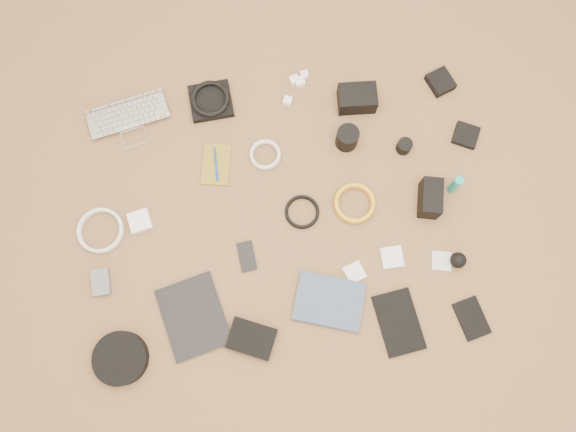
{
  "coord_description": "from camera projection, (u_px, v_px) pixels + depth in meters",
  "views": [
    {
      "loc": [
        -0.01,
        -0.45,
        1.86
      ],
      "look_at": [
        0.03,
        -0.01,
        0.02
      ],
      "focal_mm": 35.0,
      "sensor_mm": 36.0,
      "label": 1
    }
  ],
  "objects": [
    {
      "name": "battery_charger",
      "position": [
        101.0,
        282.0,
        1.85
      ],
      "size": [
        0.07,
        0.09,
        0.02
      ],
      "primitive_type": "cube",
      "rotation": [
        0.0,
        0.0,
        0.09
      ],
      "color": "slate",
      "rests_on": "ground"
    },
    {
      "name": "paperback",
      "position": [
        325.0,
        327.0,
        1.82
      ],
      "size": [
        0.26,
        0.22,
        0.02
      ],
      "primitive_type": "imported",
      "rotation": [
        0.0,
        0.0,
        1.29
      ],
      "color": "#3D4E67",
      "rests_on": "ground"
    },
    {
      "name": "charger_a",
      "position": [
        295.0,
        80.0,
        2.02
      ],
      "size": [
        0.04,
        0.04,
        0.03
      ],
      "primitive_type": "cube",
      "rotation": [
        0.0,
        0.0,
        0.28
      ],
      "color": "white",
      "rests_on": "ground"
    },
    {
      "name": "tablet",
      "position": [
        194.0,
        317.0,
        1.83
      ],
      "size": [
        0.25,
        0.29,
        0.01
      ],
      "primitive_type": "cube",
      "rotation": [
        0.0,
        0.0,
        0.27
      ],
      "color": "black",
      "rests_on": "ground"
    },
    {
      "name": "card_reader",
      "position": [
        466.0,
        135.0,
        1.97
      ],
      "size": [
        0.11,
        0.11,
        0.02
      ],
      "primitive_type": "cube",
      "rotation": [
        0.0,
        0.0,
        -0.42
      ],
      "color": "black",
      "rests_on": "ground"
    },
    {
      "name": "dslr_camera",
      "position": [
        357.0,
        98.0,
        1.97
      ],
      "size": [
        0.13,
        0.09,
        0.08
      ],
      "primitive_type": "cube",
      "rotation": [
        0.0,
        0.0,
        -0.01
      ],
      "color": "black",
      "rests_on": "ground"
    },
    {
      "name": "charger_c",
      "position": [
        300.0,
        82.0,
        2.01
      ],
      "size": [
        0.04,
        0.04,
        0.03
      ],
      "primitive_type": "cube",
      "rotation": [
        0.0,
        0.0,
        0.25
      ],
      "color": "white",
      "rests_on": "ground"
    },
    {
      "name": "notebook_black_a",
      "position": [
        399.0,
        322.0,
        1.82
      ],
      "size": [
        0.16,
        0.22,
        0.01
      ],
      "primitive_type": "cube",
      "rotation": [
        0.0,
        0.0,
        0.17
      ],
      "color": "black",
      "rests_on": "ground"
    },
    {
      "name": "cable_white_b",
      "position": [
        101.0,
        231.0,
        1.89
      ],
      "size": [
        0.2,
        0.2,
        0.01
      ],
      "primitive_type": "torus",
      "rotation": [
        0.0,
        0.0,
        0.3
      ],
      "color": "silver",
      "rests_on": "ground"
    },
    {
      "name": "cable_yellow",
      "position": [
        354.0,
        204.0,
        1.92
      ],
      "size": [
        0.16,
        0.16,
        0.02
      ],
      "primitive_type": "torus",
      "rotation": [
        0.0,
        0.0,
        -0.1
      ],
      "color": "gold",
      "rests_on": "ground"
    },
    {
      "name": "cable_white_a",
      "position": [
        265.0,
        155.0,
        1.96
      ],
      "size": [
        0.11,
        0.11,
        0.01
      ],
      "primitive_type": "torus",
      "rotation": [
        0.0,
        0.0,
        -0.03
      ],
      "color": "silver",
      "rests_on": "ground"
    },
    {
      "name": "filter_case_right",
      "position": [
        441.0,
        261.0,
        1.87
      ],
      "size": [
        0.07,
        0.07,
        0.01
      ],
      "primitive_type": "cube",
      "rotation": [
        0.0,
        0.0,
        -0.17
      ],
      "color": "silver",
      "rests_on": "ground"
    },
    {
      "name": "lens_cleaner",
      "position": [
        455.0,
        185.0,
        1.89
      ],
      "size": [
        0.04,
        0.04,
        0.1
      ],
      "primitive_type": "cylinder",
      "rotation": [
        0.0,
        0.0,
        0.22
      ],
      "color": "teal",
      "rests_on": "ground"
    },
    {
      "name": "lens_b",
      "position": [
        404.0,
        146.0,
        1.95
      ],
      "size": [
        0.06,
        0.06,
        0.05
      ],
      "primitive_type": "cylinder",
      "rotation": [
        0.0,
        0.0,
        0.19
      ],
      "color": "black",
      "rests_on": "ground"
    },
    {
      "name": "headphones",
      "position": [
        210.0,
        99.0,
        1.98
      ],
      "size": [
        0.15,
        0.15,
        0.02
      ],
      "primitive_type": "torus",
      "rotation": [
        0.0,
        0.0,
        -0.05
      ],
      "color": "black",
      "rests_on": "headphone_pouch"
    },
    {
      "name": "lens_pouch",
      "position": [
        440.0,
        82.0,
        2.01
      ],
      "size": [
        0.11,
        0.11,
        0.03
      ],
      "primitive_type": "cube",
      "rotation": [
        0.0,
        0.0,
        0.4
      ],
      "color": "black",
      "rests_on": "ground"
    },
    {
      "name": "air_blower",
      "position": [
        458.0,
        260.0,
        1.85
      ],
      "size": [
        0.05,
        0.05,
        0.05
      ],
      "primitive_type": "sphere",
      "rotation": [
        0.0,
        0.0,
        0.03
      ],
      "color": "black",
      "rests_on": "ground"
    },
    {
      "name": "charger_b",
      "position": [
        304.0,
        75.0,
        2.02
      ],
      "size": [
        0.03,
        0.03,
        0.03
      ],
      "primitive_type": "cube",
      "rotation": [
        0.0,
        0.0,
        0.1
      ],
      "color": "white",
      "rests_on": "ground"
    },
    {
      "name": "laptop",
      "position": [
        131.0,
        125.0,
        1.98
      ],
      "size": [
        0.32,
        0.26,
        0.02
      ],
      "primitive_type": "imported",
      "rotation": [
        0.0,
        0.0,
        0.24
      ],
      "color": "#B3B3B8",
      "rests_on": "ground"
    },
    {
      "name": "cable_black",
      "position": [
        302.0,
        212.0,
        1.91
      ],
      "size": [
        0.12,
        0.12,
        0.01
      ],
      "primitive_type": "torus",
      "rotation": [
        0.0,
        0.0,
        0.05
      ],
      "color": "black",
      "rests_on": "ground"
    },
    {
      "name": "phone",
      "position": [
        247.0,
        256.0,
        1.88
      ],
      "size": [
        0.07,
        0.11,
        0.01
      ],
      "primitive_type": "cube",
      "rotation": [
        0.0,
        0.0,
        0.13
      ],
      "color": "black",
      "rests_on": "ground"
    },
    {
      "name": "charger_d",
      "position": [
        288.0,
        101.0,
        2.0
      ],
      "size": [
        0.04,
        0.04,
        0.03
      ],
      "primitive_type": "cube",
      "rotation": [
        0.0,
        0.0,
        -0.36
      ],
      "color": "white",
      "rests_on": "ground"
    },
    {
      "name": "notebook_black_b",
      "position": [
        472.0,
        318.0,
        1.83
      ],
      "size": [
        0.12,
        0.15,
        0.01
      ],
      "primitive_type": "cube",
      "rotation": [
        0.0,
        0.0,
        0.28
      ],
      "color": "black",
      "rests_on": "ground"
    },
    {
      "name": "headphone_case",
      "position": [
        121.0,
        358.0,
        1.78
      ],
      "size": [
        0.22,
        0.22,
        0.05
      ],
      "primitive_type": "cylinder",
      "rotation": [
        0.0,
        0.0,
        -0.38
      ],
      "color": "black",
      "rests_on": "ground"
    },
    {
      "name": "drive_case",
      "position": [
        252.0,
        339.0,
        1.8
      ],
      "size": [
        0.17,
        0.15,
        0.04
      ],
      "primitive_type": "cube",
      "rotation": [
        0.0,
        0.0,
        -0.38
      ],
      "color": "black",
      "rests_on": "ground"
    },
    {
      "name": "pen_blue",
      "position": [
        216.0,
        164.0,
        1.95
      ],
      "size": [
        0.01,
        0.12,
        0.01
      ],
      "primitive_type": "cylinder",
      "rotation": [
        1.57,
        0.0,
        0.04
      ],
      "color": "#123695",
      "rests_on": "notebook_olive"
    },
    {
      "name": "power_brick",
      "position": [
        140.0,
        221.0,
        1.89
      ],
      "size": [
        0.09,
        0.09,
        0.03
      ],
      "primitive_type": "cube",
      "rotation": [
        0.0,
        0.0,
        0.25
      ],
      "color": "white",
      "rests_on": "ground"
    },
    {
      "name": "headphone_pouch",
      "position": [
        211.0,
        101.0,
        2.0
      ],
      "size": [
        0.16,
        0.15,
        0.03
      ],
      "primitive_type": "cube",
      "rotation": [
        0.0,
        0.0,
        0.11
      ],
      "color": "black",
      "rests_on": "ground"
    },
    {
      "name": "flash",
      "position": [
        430.0,
        198.0,
        1.88
      ],
      "size": [
        0.09,
        0.13,
        0.09
      ],
      "primitive_type": "cube",
      "rotation": [
        0.0,
        0.0,
        -0.18
      ],
      "color": "black",
      "rests_on": "ground"
    },
    {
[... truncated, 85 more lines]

